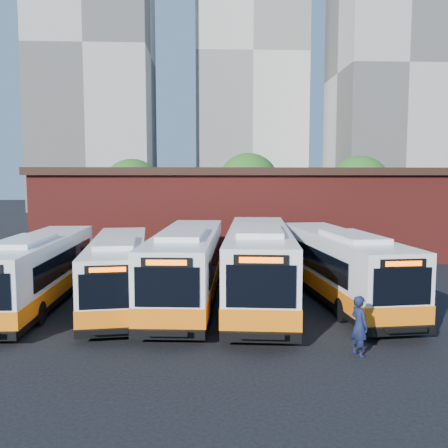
{
  "coord_description": "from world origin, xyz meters",
  "views": [
    {
      "loc": [
        -3.02,
        -16.39,
        5.74
      ],
      "look_at": [
        -1.9,
        6.92,
        3.46
      ],
      "focal_mm": 38.0,
      "sensor_mm": 36.0,
      "label": 1
    }
  ],
  "objects_px": {
    "bus_mideast": "(259,266)",
    "bus_east": "(340,268)",
    "bus_west": "(119,273)",
    "transit_worker": "(359,326)",
    "bus_farwest": "(38,273)",
    "bus_midwest": "(188,268)"
  },
  "relations": [
    {
      "from": "bus_mideast",
      "to": "bus_east",
      "type": "bearing_deg",
      "value": 6.45
    },
    {
      "from": "bus_west",
      "to": "transit_worker",
      "type": "distance_m",
      "value": 11.22
    },
    {
      "from": "bus_farwest",
      "to": "bus_east",
      "type": "bearing_deg",
      "value": 0.2
    },
    {
      "from": "bus_mideast",
      "to": "transit_worker",
      "type": "bearing_deg",
      "value": -64.36
    },
    {
      "from": "bus_east",
      "to": "transit_worker",
      "type": "bearing_deg",
      "value": -105.91
    },
    {
      "from": "transit_worker",
      "to": "bus_farwest",
      "type": "bearing_deg",
      "value": 41.54
    },
    {
      "from": "bus_farwest",
      "to": "transit_worker",
      "type": "height_order",
      "value": "bus_farwest"
    },
    {
      "from": "bus_midwest",
      "to": "transit_worker",
      "type": "relative_size",
      "value": 6.51
    },
    {
      "from": "bus_west",
      "to": "transit_worker",
      "type": "height_order",
      "value": "bus_west"
    },
    {
      "from": "bus_midwest",
      "to": "bus_mideast",
      "type": "relative_size",
      "value": 0.95
    },
    {
      "from": "bus_midwest",
      "to": "bus_mideast",
      "type": "xyz_separation_m",
      "value": [
        3.29,
        -0.2,
        0.08
      ]
    },
    {
      "from": "bus_midwest",
      "to": "bus_mideast",
      "type": "bearing_deg",
      "value": 1.42
    },
    {
      "from": "bus_midwest",
      "to": "transit_worker",
      "type": "height_order",
      "value": "bus_midwest"
    },
    {
      "from": "bus_west",
      "to": "bus_midwest",
      "type": "height_order",
      "value": "bus_midwest"
    },
    {
      "from": "bus_mideast",
      "to": "bus_east",
      "type": "distance_m",
      "value": 3.82
    },
    {
      "from": "bus_farwest",
      "to": "bus_east",
      "type": "relative_size",
      "value": 0.96
    },
    {
      "from": "bus_mideast",
      "to": "transit_worker",
      "type": "xyz_separation_m",
      "value": [
        2.43,
        -6.91,
        -0.66
      ]
    },
    {
      "from": "bus_mideast",
      "to": "bus_farwest",
      "type": "bearing_deg",
      "value": -173.52
    },
    {
      "from": "bus_mideast",
      "to": "bus_midwest",
      "type": "bearing_deg",
      "value": -177.2
    },
    {
      "from": "bus_west",
      "to": "bus_farwest",
      "type": "bearing_deg",
      "value": 173.89
    },
    {
      "from": "bus_farwest",
      "to": "bus_west",
      "type": "xyz_separation_m",
      "value": [
        3.64,
        0.0,
        -0.05
      ]
    },
    {
      "from": "bus_farwest",
      "to": "bus_midwest",
      "type": "height_order",
      "value": "bus_midwest"
    }
  ]
}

